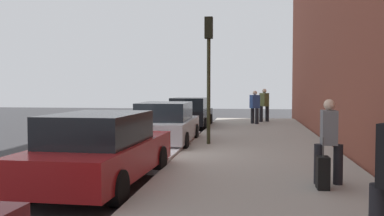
{
  "coord_description": "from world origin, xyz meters",
  "views": [
    {
      "loc": [
        -12.42,
        -3.02,
        2.04
      ],
      "look_at": [
        0.23,
        -1.32,
        1.42
      ],
      "focal_mm": 40.75,
      "sensor_mm": 36.0,
      "label": 1
    }
  ],
  "objects": [
    {
      "name": "ground_plane",
      "position": [
        0.0,
        0.0,
        0.0
      ],
      "size": [
        56.0,
        56.0,
        0.0
      ],
      "primitive_type": "plane",
      "color": "#333335"
    },
    {
      "name": "pedestrian_grey_coat",
      "position": [
        -3.76,
        -4.53,
        1.03
      ],
      "size": [
        0.45,
        0.54,
        1.65
      ],
      "color": "black",
      "rests_on": "sidewalk"
    },
    {
      "name": "lane_stripe_centre",
      "position": [
        0.0,
        3.2,
        0.0
      ],
      "size": [
        28.0,
        0.14,
        0.01
      ],
      "primitive_type": "cube",
      "color": "gold",
      "rests_on": "ground"
    },
    {
      "name": "rolling_suitcase",
      "position": [
        -4.2,
        -4.35,
        0.46
      ],
      "size": [
        0.34,
        0.22,
        0.96
      ],
      "color": "black",
      "rests_on": "sidewalk"
    },
    {
      "name": "sidewalk",
      "position": [
        0.0,
        -3.3,
        0.07
      ],
      "size": [
        28.0,
        4.6,
        0.15
      ],
      "primitive_type": "cube",
      "color": "#A39E93",
      "rests_on": "ground"
    },
    {
      "name": "parked_car_red",
      "position": [
        -3.94,
        -0.02,
        0.76
      ],
      "size": [
        4.82,
        2.02,
        1.51
      ],
      "color": "black",
      "rests_on": "ground"
    },
    {
      "name": "parked_car_silver",
      "position": [
        2.21,
        -0.14,
        0.76
      ],
      "size": [
        4.49,
        1.93,
        1.51
      ],
      "color": "black",
      "rests_on": "ground"
    },
    {
      "name": "pedestrian_blue_coat",
      "position": [
        10.07,
        -3.23,
        1.05
      ],
      "size": [
        0.5,
        0.54,
        1.7
      ],
      "color": "black",
      "rests_on": "sidewalk"
    },
    {
      "name": "snow_bank_curb",
      "position": [
        1.28,
        -0.7,
        0.11
      ],
      "size": [
        7.9,
        0.56,
        0.22
      ],
      "primitive_type": "cube",
      "color": "white",
      "rests_on": "ground"
    },
    {
      "name": "parked_car_black",
      "position": [
        8.58,
        -0.09,
        0.76
      ],
      "size": [
        4.2,
        1.93,
        1.51
      ],
      "color": "black",
      "rests_on": "ground"
    },
    {
      "name": "traffic_light_pole",
      "position": [
        1.9,
        -1.65,
        2.98
      ],
      "size": [
        0.35,
        0.26,
        4.17
      ],
      "color": "#2D2D19",
      "rests_on": "sidewalk"
    },
    {
      "name": "pedestrian_olive_coat",
      "position": [
        11.47,
        -3.75,
        1.1
      ],
      "size": [
        0.57,
        0.53,
        1.79
      ],
      "color": "black",
      "rests_on": "sidewalk"
    }
  ]
}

